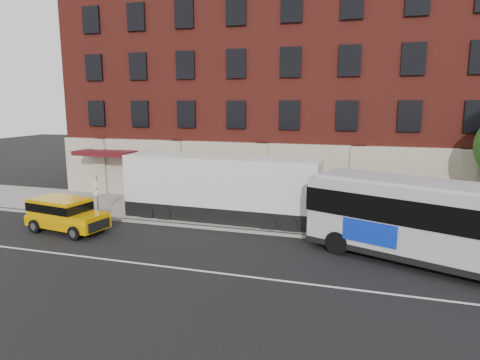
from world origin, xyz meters
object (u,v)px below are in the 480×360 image
(city_bus, at_px, (468,226))
(yellow_suv, at_px, (64,213))
(sign_pole, at_px, (97,194))
(shipping_container, at_px, (220,190))

(city_bus, bearing_deg, yellow_suv, 179.86)
(sign_pole, bearing_deg, city_bus, -8.30)
(city_bus, bearing_deg, shipping_container, 160.33)
(sign_pole, distance_m, city_bus, 19.16)
(yellow_suv, relative_size, shipping_container, 0.42)
(sign_pole, bearing_deg, shipping_container, 11.48)
(city_bus, height_order, shipping_container, shipping_container)
(sign_pole, height_order, city_bus, city_bus)
(sign_pole, height_order, yellow_suv, sign_pole)
(city_bus, distance_m, shipping_container, 12.53)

